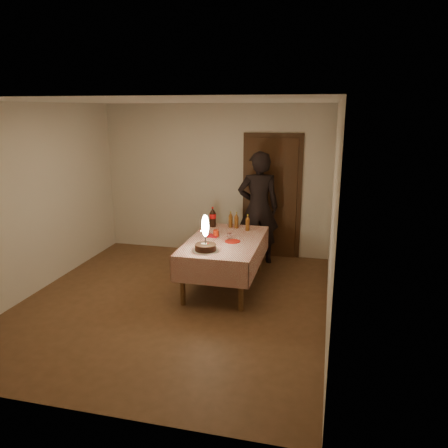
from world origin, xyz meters
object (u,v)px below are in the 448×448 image
at_px(cola_bottle, 213,217).
at_px(clear_cup, 230,236).
at_px(amber_bottle_right, 248,223).
at_px(amber_bottle_mid, 236,221).
at_px(amber_bottle_left, 231,220).
at_px(red_cup, 216,233).
at_px(photographer, 258,208).
at_px(dining_table, 225,246).
at_px(red_plate, 233,241).
at_px(birthday_cake, 205,242).

bearing_deg(cola_bottle, clear_cup, -56.00).
height_order(cola_bottle, amber_bottle_right, cola_bottle).
relative_size(amber_bottle_right, amber_bottle_mid, 1.00).
distance_m(cola_bottle, amber_bottle_left, 0.29).
xyz_separation_m(red_cup, amber_bottle_mid, (0.19, 0.53, 0.07)).
bearing_deg(amber_bottle_left, photographer, 52.20).
distance_m(dining_table, amber_bottle_left, 0.71).
relative_size(red_plate, amber_bottle_mid, 0.86).
height_order(red_cup, amber_bottle_right, amber_bottle_right).
bearing_deg(red_cup, cola_bottle, 109.89).
height_order(amber_bottle_mid, photographer, photographer).
xyz_separation_m(dining_table, red_cup, (-0.16, 0.12, 0.15)).
bearing_deg(dining_table, birthday_cake, -103.50).
relative_size(clear_cup, amber_bottle_mid, 0.35).
bearing_deg(photographer, cola_bottle, -142.51).
relative_size(birthday_cake, red_plate, 2.20).
bearing_deg(red_cup, photographer, 66.07).
distance_m(clear_cup, photographer, 1.15).
height_order(clear_cup, amber_bottle_right, amber_bottle_right).
xyz_separation_m(red_cup, amber_bottle_left, (0.09, 0.55, 0.07)).
bearing_deg(amber_bottle_mid, birthday_cake, -97.66).
height_order(red_plate, red_cup, red_cup).
relative_size(amber_bottle_right, photographer, 0.14).
bearing_deg(amber_bottle_left, dining_table, -84.05).
xyz_separation_m(amber_bottle_right, amber_bottle_mid, (-0.20, 0.10, 0.00)).
relative_size(red_plate, photographer, 0.12).
bearing_deg(amber_bottle_left, clear_cup, -78.29).
bearing_deg(dining_table, amber_bottle_mid, 87.35).
height_order(dining_table, amber_bottle_mid, amber_bottle_mid).
bearing_deg(amber_bottle_right, cola_bottle, 170.17).
xyz_separation_m(birthday_cake, red_plate, (0.26, 0.48, -0.11)).
xyz_separation_m(cola_bottle, photographer, (0.64, 0.49, 0.07)).
bearing_deg(amber_bottle_right, photographer, 83.62).
distance_m(birthday_cake, amber_bottle_left, 1.22).
bearing_deg(clear_cup, cola_bottle, 124.00).
height_order(red_plate, amber_bottle_left, amber_bottle_left).
distance_m(red_plate, cola_bottle, 0.87).
bearing_deg(red_plate, red_cup, 146.95).
bearing_deg(amber_bottle_right, birthday_cake, -108.03).
distance_m(amber_bottle_right, amber_bottle_mid, 0.22).
xyz_separation_m(dining_table, photographer, (0.29, 1.14, 0.32)).
height_order(cola_bottle, amber_bottle_left, cola_bottle).
bearing_deg(photographer, birthday_cake, -104.05).
height_order(birthday_cake, amber_bottle_left, birthday_cake).
bearing_deg(clear_cup, amber_bottle_right, 72.45).
distance_m(birthday_cake, amber_bottle_right, 1.15).
relative_size(birthday_cake, cola_bottle, 1.53).
bearing_deg(birthday_cake, clear_cup, 71.54).
bearing_deg(clear_cup, birthday_cake, -108.46).
distance_m(clear_cup, amber_bottle_mid, 0.62).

